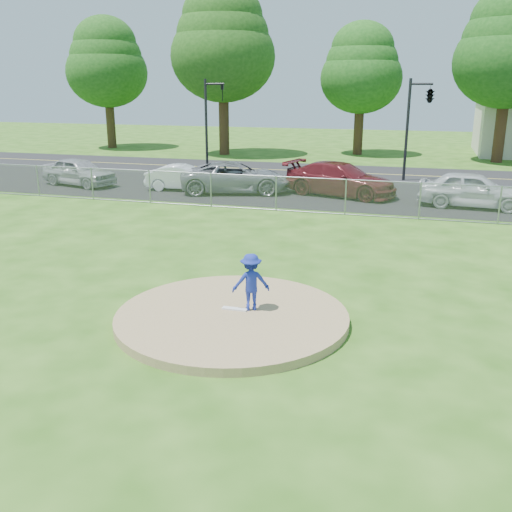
{
  "coord_description": "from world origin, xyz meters",
  "views": [
    {
      "loc": [
        3.95,
        -11.62,
        5.28
      ],
      "look_at": [
        0.0,
        2.0,
        1.0
      ],
      "focal_mm": 40.0,
      "sensor_mm": 36.0,
      "label": 1
    }
  ],
  "objects": [
    {
      "name": "pitcher",
      "position": [
        0.36,
        0.34,
        0.88
      ],
      "size": [
        1.01,
        0.81,
        1.36
      ],
      "primitive_type": "imported",
      "rotation": [
        0.0,
        0.0,
        3.55
      ],
      "color": "navy",
      "rests_on": "pitchers_mound"
    },
    {
      "name": "chain_link_fence",
      "position": [
        0.0,
        12.0,
        0.75
      ],
      "size": [
        40.0,
        0.06,
        1.5
      ],
      "primitive_type": "cube",
      "color": "gray",
      "rests_on": "ground"
    },
    {
      "name": "traffic_signal_left",
      "position": [
        -8.76,
        22.0,
        3.36
      ],
      "size": [
        1.28,
        0.2,
        5.6
      ],
      "color": "black",
      "rests_on": "ground"
    },
    {
      "name": "parked_car_white",
      "position": [
        -7.81,
        15.52,
        0.65
      ],
      "size": [
        4.03,
        1.76,
        1.29
      ],
      "primitive_type": "imported",
      "rotation": [
        0.0,
        0.0,
        1.68
      ],
      "color": "white",
      "rests_on": "parking_lot"
    },
    {
      "name": "pitchers_mound",
      "position": [
        0.0,
        0.0,
        0.1
      ],
      "size": [
        5.4,
        5.4,
        0.2
      ],
      "primitive_type": "cylinder",
      "color": "#977C52",
      "rests_on": "ground"
    },
    {
      "name": "parked_car_darkred",
      "position": [
        0.17,
        16.26,
        0.82
      ],
      "size": [
        5.98,
        3.73,
        1.62
      ],
      "primitive_type": "imported",
      "rotation": [
        0.0,
        0.0,
        1.29
      ],
      "color": "#5B161B",
      "rests_on": "parking_lot"
    },
    {
      "name": "parking_lot",
      "position": [
        0.0,
        16.5,
        0.01
      ],
      "size": [
        50.0,
        8.0,
        0.01
      ],
      "primitive_type": "cube",
      "color": "black",
      "rests_on": "ground"
    },
    {
      "name": "traffic_cone",
      "position": [
        -6.88,
        15.58,
        0.34
      ],
      "size": [
        0.34,
        0.34,
        0.66
      ],
      "primitive_type": "cone",
      "color": "#E8560C",
      "rests_on": "parking_lot"
    },
    {
      "name": "parked_car_gray",
      "position": [
        -5.04,
        15.64,
        0.77
      ],
      "size": [
        5.97,
        3.99,
        1.52
      ],
      "primitive_type": "imported",
      "rotation": [
        0.0,
        0.0,
        1.86
      ],
      "color": "gray",
      "rests_on": "parking_lot"
    },
    {
      "name": "tree_center",
      "position": [
        -1.0,
        34.0,
        6.47
      ],
      "size": [
        6.16,
        6.16,
        9.84
      ],
      "color": "#362213",
      "rests_on": "ground"
    },
    {
      "name": "tree_left",
      "position": [
        -11.0,
        31.0,
        8.24
      ],
      "size": [
        7.84,
        7.84,
        12.53
      ],
      "color": "#372314",
      "rests_on": "ground"
    },
    {
      "name": "traffic_signal_center",
      "position": [
        3.97,
        22.0,
        4.61
      ],
      "size": [
        1.42,
        2.48,
        5.6
      ],
      "color": "black",
      "rests_on": "ground"
    },
    {
      "name": "ground",
      "position": [
        0.0,
        10.0,
        0.0
      ],
      "size": [
        120.0,
        120.0,
        0.0
      ],
      "primitive_type": "plane",
      "color": "#265312",
      "rests_on": "ground"
    },
    {
      "name": "parked_car_pearl",
      "position": [
        6.21,
        15.11,
        0.8
      ],
      "size": [
        4.78,
        2.27,
        1.58
      ],
      "primitive_type": "imported",
      "rotation": [
        0.0,
        0.0,
        1.48
      ],
      "color": "silver",
      "rests_on": "parking_lot"
    },
    {
      "name": "street",
      "position": [
        0.0,
        24.0,
        0.0
      ],
      "size": [
        60.0,
        7.0,
        0.01
      ],
      "primitive_type": "cube",
      "color": "black",
      "rests_on": "ground"
    },
    {
      "name": "tree_far_left",
      "position": [
        -22.0,
        33.0,
        7.06
      ],
      "size": [
        6.72,
        6.72,
        10.74
      ],
      "color": "#362513",
      "rests_on": "ground"
    },
    {
      "name": "pitching_rubber",
      "position": [
        0.0,
        0.2,
        0.22
      ],
      "size": [
        0.6,
        0.15,
        0.04
      ],
      "primitive_type": "cube",
      "color": "white",
      "rests_on": "pitchers_mound"
    },
    {
      "name": "parked_car_silver",
      "position": [
        -13.83,
        15.27,
        0.75
      ],
      "size": [
        4.66,
        2.81,
        1.48
      ],
      "primitive_type": "imported",
      "rotation": [
        0.0,
        0.0,
        1.31
      ],
      "color": "#A3A4A8",
      "rests_on": "parking_lot"
    },
    {
      "name": "tree_right",
      "position": [
        9.0,
        32.0,
        7.65
      ],
      "size": [
        7.28,
        7.28,
        11.63
      ],
      "color": "#372014",
      "rests_on": "ground"
    }
  ]
}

